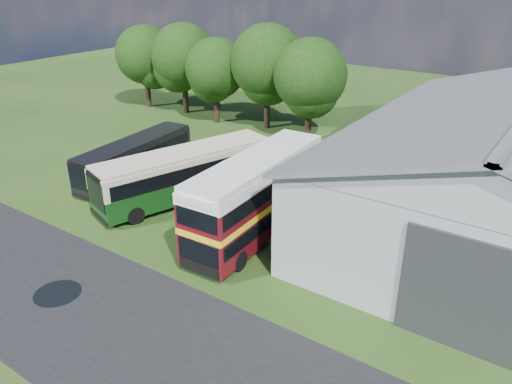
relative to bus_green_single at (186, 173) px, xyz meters
The scene contains 14 objects.
ground 9.38m from the bus_green_single, 67.17° to the right, with size 120.00×120.00×0.00m, color #1C3A12.
asphalt_road 13.36m from the bus_green_single, 60.22° to the right, with size 60.00×8.00×0.02m, color black.
puddle 11.81m from the bus_green_single, 79.77° to the right, with size 2.20×2.20×0.01m, color black.
tree_far_left 25.15m from the bus_green_single, 141.39° to the left, with size 6.12×6.12×8.64m.
tree_left_a 21.94m from the bus_green_single, 132.02° to the left, with size 6.46×6.46×9.12m.
tree_left_b 18.06m from the bus_green_single, 122.13° to the left, with size 5.78×5.78×8.16m.
tree_mid 17.47m from the bus_green_single, 105.18° to the left, with size 6.80×6.80×9.60m.
tree_right_a 15.81m from the bus_green_single, 87.86° to the left, with size 6.26×6.26×8.83m.
shrub_front 9.67m from the bus_green_single, 15.18° to the right, with size 1.70×1.70×1.70m, color #194714.
shrub_mid 9.36m from the bus_green_single, ahead, with size 1.60×1.60×1.60m, color #194714.
shrub_back 9.47m from the bus_green_single, ahead, with size 1.80×1.80×1.80m, color #194714.
bus_green_single is the anchor object (origin of this frame).
bus_maroon_double 6.72m from the bus_green_single, 11.43° to the right, with size 3.26×10.98×4.67m.
bus_dark_single 5.53m from the bus_green_single, behind, with size 3.26×10.33×2.80m.
Camera 1 is at (17.29, -13.69, 14.15)m, focal length 35.00 mm.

